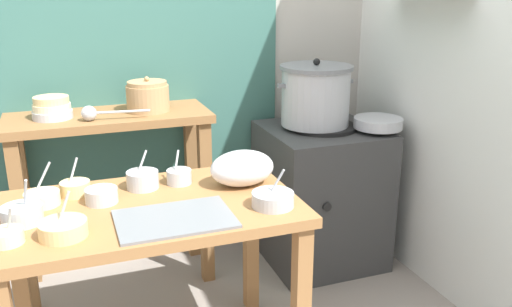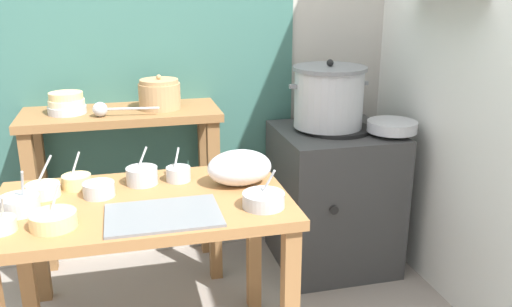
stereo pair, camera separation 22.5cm
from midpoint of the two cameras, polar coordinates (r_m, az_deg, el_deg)
wall_back at (r=2.93m, az=-8.02°, el=13.59°), size 4.40×0.12×2.60m
wall_right at (r=2.60m, az=25.46°, el=11.53°), size 0.30×3.20×2.60m
prep_table at (r=2.11m, az=-8.66°, el=-7.71°), size 1.10×0.66×0.72m
back_shelf_table at (r=2.77m, az=-11.54°, el=-0.01°), size 0.96×0.40×0.90m
stove_block at (r=3.00m, az=10.27°, el=-4.58°), size 0.60×0.61×0.78m
steamer_pot at (r=2.84m, az=9.98°, el=5.93°), size 0.43×0.38×0.35m
clay_pot at (r=2.71m, az=-7.83°, el=6.20°), size 0.21×0.21×0.17m
bowl_stack_enamel at (r=2.71m, az=-17.18°, el=5.04°), size 0.18×0.18×0.10m
ladle at (r=2.60m, az=-13.50°, el=4.54°), size 0.31×0.08×0.07m
serving_tray at (r=1.91m, az=-6.47°, el=-6.55°), size 0.40×0.28×0.01m
plastic_bag at (r=2.16m, az=1.22°, el=-1.55°), size 0.26×0.18×0.14m
wide_pan at (r=2.84m, az=16.42°, el=2.75°), size 0.25×0.25×0.05m
prep_bowl_0 at (r=2.21m, az=-9.15°, el=-2.31°), size 0.13×0.13×0.15m
prep_bowl_1 at (r=1.93m, az=-22.50°, el=-6.99°), size 0.11×0.11×0.13m
prep_bowl_2 at (r=2.18m, az=-18.90°, el=-3.67°), size 0.13×0.13×0.16m
prep_bowl_3 at (r=1.90m, az=-17.51°, el=-6.72°), size 0.15×0.15×0.15m
prep_bowl_4 at (r=2.12m, az=-13.40°, el=-3.72°), size 0.12×0.12×0.06m
prep_bowl_5 at (r=1.97m, az=4.09°, el=-4.91°), size 0.16×0.16×0.14m
prep_bowl_6 at (r=2.23m, az=-15.75°, el=-2.84°), size 0.11×0.11×0.14m
prep_bowl_7 at (r=2.23m, az=-5.37°, el=-2.14°), size 0.10×0.10×0.13m
prep_bowl_8 at (r=2.05m, az=-20.91°, el=-5.05°), size 0.14×0.14×0.17m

